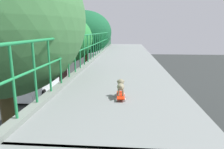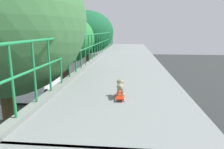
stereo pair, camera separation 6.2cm
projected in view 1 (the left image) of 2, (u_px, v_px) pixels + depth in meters
The scene contains 5 objects.
city_bus at pixel (43, 75), 24.40m from camera, with size 2.75×11.52×3.13m.
roadside_tree_far at pixel (61, 41), 12.79m from camera, with size 3.99×3.99×8.23m.
roadside_tree_farthest at pixel (85, 33), 17.46m from camera, with size 4.56×4.56×8.82m.
toy_skateboard at pixel (121, 95), 4.23m from camera, with size 0.22×0.55×0.08m.
small_dog at pixel (121, 86), 4.24m from camera, with size 0.17×0.40×0.31m.
Camera 1 is at (1.44, -1.34, 7.15)m, focal length 32.07 mm.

